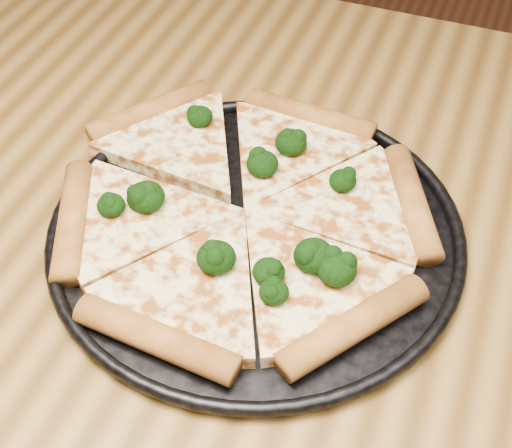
% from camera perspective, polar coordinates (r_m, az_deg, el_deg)
% --- Properties ---
extents(dining_table, '(1.20, 0.90, 0.75)m').
position_cam_1_polar(dining_table, '(0.73, -2.38, -6.37)').
color(dining_table, olive).
rests_on(dining_table, ground).
extents(pizza_pan, '(0.37, 0.37, 0.02)m').
position_cam_1_polar(pizza_pan, '(0.66, 0.00, -0.50)').
color(pizza_pan, black).
rests_on(pizza_pan, dining_table).
extents(pizza, '(0.38, 0.34, 0.03)m').
position_cam_1_polar(pizza, '(0.66, -1.09, 1.20)').
color(pizza, '#FFE79C').
rests_on(pizza, pizza_pan).
extents(broccoli_florets, '(0.24, 0.21, 0.03)m').
position_cam_1_polar(broccoli_florets, '(0.64, -0.93, 0.98)').
color(broccoli_florets, black).
rests_on(broccoli_florets, pizza).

